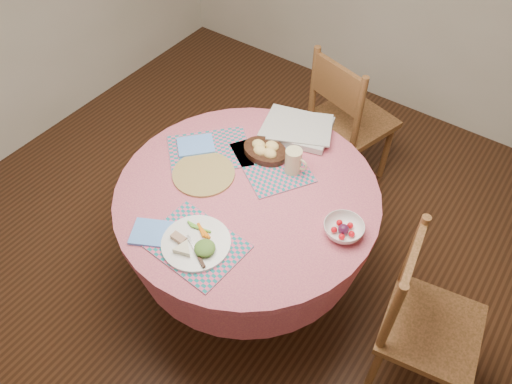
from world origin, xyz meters
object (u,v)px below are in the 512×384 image
(bread_bowl, at_px, (265,150))
(latte_mug, at_px, (294,161))
(dining_table, at_px, (248,218))
(chair_back, at_px, (347,118))
(dinner_plate, at_px, (196,243))
(wicker_trivet, at_px, (204,174))
(chair_right, at_px, (422,319))
(fruit_bowl, at_px, (344,229))

(bread_bowl, distance_m, latte_mug, 0.18)
(dining_table, bearing_deg, chair_back, 89.64)
(dinner_plate, relative_size, latte_mug, 2.31)
(dining_table, bearing_deg, latte_mug, 66.48)
(wicker_trivet, bearing_deg, latte_mug, 38.35)
(dining_table, distance_m, dinner_plate, 0.43)
(latte_mug, bearing_deg, bread_bowl, 175.16)
(chair_right, height_order, wicker_trivet, chair_right)
(chair_right, bearing_deg, wicker_trivet, 83.57)
(latte_mug, bearing_deg, wicker_trivet, -141.65)
(chair_back, distance_m, bread_bowl, 0.83)
(chair_right, bearing_deg, dining_table, 82.36)
(fruit_bowl, bearing_deg, chair_back, 115.62)
(dining_table, relative_size, chair_back, 1.29)
(chair_back, relative_size, dinner_plate, 3.25)
(dining_table, xyz_separation_m, chair_back, (0.01, 1.03, -0.06))
(wicker_trivet, distance_m, dinner_plate, 0.42)
(chair_back, height_order, fruit_bowl, chair_back)
(chair_right, height_order, fruit_bowl, chair_right)
(dinner_plate, bearing_deg, latte_mug, 81.34)
(latte_mug, xyz_separation_m, fruit_bowl, (0.38, -0.19, -0.04))
(dining_table, xyz_separation_m, wicker_trivet, (-0.23, -0.03, 0.20))
(bread_bowl, bearing_deg, dining_table, -73.90)
(dining_table, height_order, chair_right, chair_right)
(wicker_trivet, distance_m, latte_mug, 0.43)
(dining_table, relative_size, chair_right, 1.34)
(dining_table, relative_size, bread_bowl, 5.39)
(dining_table, xyz_separation_m, bread_bowl, (-0.07, 0.25, 0.23))
(wicker_trivet, height_order, bread_bowl, bread_bowl)
(bread_bowl, bearing_deg, dinner_plate, -82.58)
(dining_table, distance_m, latte_mug, 0.37)
(chair_back, height_order, dinner_plate, chair_back)
(chair_right, xyz_separation_m, fruit_bowl, (-0.44, 0.02, 0.29))
(dining_table, bearing_deg, bread_bowl, 106.10)
(chair_back, xyz_separation_m, bread_bowl, (-0.08, -0.78, 0.29))
(latte_mug, distance_m, fruit_bowl, 0.42)
(dining_table, bearing_deg, fruit_bowl, 5.40)
(chair_right, bearing_deg, fruit_bowl, 78.44)
(chair_right, bearing_deg, bread_bowl, 67.99)
(chair_back, distance_m, dinner_plate, 1.43)
(dinner_plate, height_order, latte_mug, latte_mug)
(chair_right, relative_size, chair_back, 0.96)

